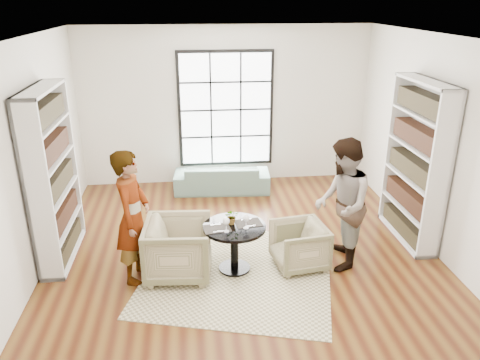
{
  "coord_description": "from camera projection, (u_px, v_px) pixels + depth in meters",
  "views": [
    {
      "loc": [
        -0.7,
        -5.8,
        3.47
      ],
      "look_at": [
        -0.01,
        0.4,
        1.01
      ],
      "focal_mm": 35.0,
      "sensor_mm": 36.0,
      "label": 1
    }
  ],
  "objects": [
    {
      "name": "ground",
      "position": [
        244.0,
        255.0,
        6.71
      ],
      "size": [
        6.0,
        6.0,
        0.0
      ],
      "primitive_type": "plane",
      "color": "brown"
    },
    {
      "name": "room_shell",
      "position": [
        240.0,
        160.0,
        6.75
      ],
      "size": [
        6.0,
        6.01,
        6.0
      ],
      "color": "silver",
      "rests_on": "ground"
    },
    {
      "name": "rug",
      "position": [
        238.0,
        272.0,
        6.3
      ],
      "size": [
        2.98,
        2.98,
        0.01
      ],
      "primitive_type": "cube",
      "rotation": [
        0.0,
        0.0,
        -0.27
      ],
      "color": "beige",
      "rests_on": "ground"
    },
    {
      "name": "pedestal_table",
      "position": [
        234.0,
        238.0,
        6.19
      ],
      "size": [
        0.83,
        0.83,
        0.67
      ],
      "rotation": [
        0.0,
        0.0,
        0.14
      ],
      "color": "black",
      "rests_on": "ground"
    },
    {
      "name": "sofa",
      "position": [
        222.0,
        177.0,
        8.87
      ],
      "size": [
        1.82,
        0.81,
        0.52
      ],
      "primitive_type": "imported",
      "rotation": [
        0.0,
        0.0,
        3.08
      ],
      "color": "gray",
      "rests_on": "ground"
    },
    {
      "name": "armchair_left",
      "position": [
        179.0,
        249.0,
        6.12
      ],
      "size": [
        0.91,
        0.89,
        0.78
      ],
      "primitive_type": "imported",
      "rotation": [
        0.0,
        0.0,
        1.5
      ],
      "color": "tan",
      "rests_on": "ground"
    },
    {
      "name": "armchair_right",
      "position": [
        299.0,
        246.0,
        6.34
      ],
      "size": [
        0.77,
        0.76,
        0.63
      ],
      "primitive_type": "imported",
      "rotation": [
        0.0,
        0.0,
        -1.43
      ],
      "color": "tan",
      "rests_on": "ground"
    },
    {
      "name": "person_left",
      "position": [
        133.0,
        217.0,
        5.88
      ],
      "size": [
        0.54,
        0.71,
        1.76
      ],
      "primitive_type": "imported",
      "rotation": [
        0.0,
        0.0,
        1.37
      ],
      "color": "gray",
      "rests_on": "ground"
    },
    {
      "name": "person_right",
      "position": [
        342.0,
        205.0,
        6.18
      ],
      "size": [
        0.85,
        1.0,
        1.79
      ],
      "primitive_type": "imported",
      "rotation": [
        0.0,
        0.0,
        -1.79
      ],
      "color": "gray",
      "rests_on": "ground"
    },
    {
      "name": "placemat_left",
      "position": [
        217.0,
        228.0,
        6.04
      ],
      "size": [
        0.37,
        0.31,
        0.01
      ],
      "primitive_type": "cube",
      "rotation": [
        0.0,
        0.0,
        0.14
      ],
      "color": "black",
      "rests_on": "pedestal_table"
    },
    {
      "name": "placemat_right",
      "position": [
        248.0,
        223.0,
        6.19
      ],
      "size": [
        0.37,
        0.31,
        0.01
      ],
      "primitive_type": "cube",
      "rotation": [
        0.0,
        0.0,
        0.14
      ],
      "color": "black",
      "rests_on": "pedestal_table"
    },
    {
      "name": "cutlery_left",
      "position": [
        217.0,
        228.0,
        6.04
      ],
      "size": [
        0.17,
        0.24,
        0.01
      ],
      "primitive_type": null,
      "rotation": [
        0.0,
        0.0,
        0.14
      ],
      "color": "silver",
      "rests_on": "placemat_left"
    },
    {
      "name": "cutlery_right",
      "position": [
        248.0,
        223.0,
        6.18
      ],
      "size": [
        0.17,
        0.24,
        0.01
      ],
      "primitive_type": null,
      "rotation": [
        0.0,
        0.0,
        0.14
      ],
      "color": "silver",
      "rests_on": "placemat_right"
    },
    {
      "name": "wine_glass_left",
      "position": [
        226.0,
        222.0,
        5.92
      ],
      "size": [
        0.09,
        0.09,
        0.2
      ],
      "color": "silver",
      "rests_on": "pedestal_table"
    },
    {
      "name": "wine_glass_right",
      "position": [
        246.0,
        219.0,
        6.0
      ],
      "size": [
        0.09,
        0.09,
        0.19
      ],
      "color": "silver",
      "rests_on": "pedestal_table"
    },
    {
      "name": "flower_centerpiece",
      "position": [
        232.0,
        217.0,
        6.14
      ],
      "size": [
        0.19,
        0.17,
        0.21
      ],
      "primitive_type": "imported",
      "rotation": [
        0.0,
        0.0,
        0.03
      ],
      "color": "gray",
      "rests_on": "pedestal_table"
    }
  ]
}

